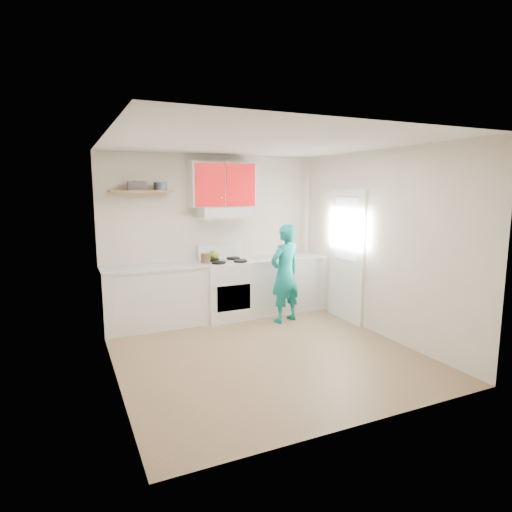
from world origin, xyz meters
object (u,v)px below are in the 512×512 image
person (285,273)px  crock (205,259)px  kettle (214,255)px  tin (160,186)px  stove (227,290)px

person → crock: bearing=-43.4°
kettle → person: person is taller
crock → person: bearing=-27.1°
tin → crock: size_ratio=1.10×
tin → crock: 1.28m
tin → stove: bearing=-8.6°
stove → kettle: kettle is taller
tin → crock: bearing=-13.6°
stove → person: 0.99m
kettle → stove: bearing=-51.4°
person → tin: bearing=-38.7°
kettle → crock: same height
stove → crock: crock is taller
kettle → crock: (-0.22, -0.24, -0.01)m
tin → person: bearing=-22.5°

